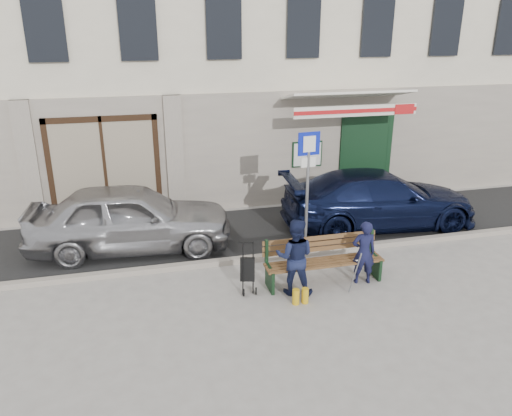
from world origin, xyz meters
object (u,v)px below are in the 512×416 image
object	(u,v)px
car_navy	(379,199)
man	(364,252)
car_silver	(130,218)
parking_sign	(308,173)
bench	(322,262)
stroller	(248,270)
woman	(295,257)

from	to	relation	value
car_navy	man	world-z (taller)	car_navy
car_silver	parking_sign	xyz separation A→B (m)	(3.86, -0.99, 1.07)
parking_sign	bench	bearing A→B (deg)	-103.76
parking_sign	bench	size ratio (longest dim) A/B	1.14
car_silver	man	bearing A→B (deg)	-117.09
parking_sign	man	bearing A→B (deg)	-77.75
parking_sign	man	size ratio (longest dim) A/B	2.08
bench	stroller	bearing A→B (deg)	178.44
parking_sign	woman	xyz separation A→B (m)	(-0.87, -1.82, -1.08)
car_navy	man	size ratio (longest dim) A/B	3.76
bench	stroller	xyz separation A→B (m)	(-1.50, 0.04, -0.02)
bench	stroller	distance (m)	1.50
car_navy	woman	xyz separation A→B (m)	(-3.17, -2.76, 0.04)
bench	stroller	size ratio (longest dim) A/B	2.45
man	woman	size ratio (longest dim) A/B	0.87
car_silver	man	distance (m)	5.23
parking_sign	bench	distance (m)	2.11
car_navy	bench	bearing A→B (deg)	138.55
car_silver	stroller	xyz separation A→B (m)	(2.14, -2.52, -0.34)
car_silver	car_navy	xyz separation A→B (m)	(6.16, -0.05, -0.05)
bench	woman	bearing A→B (deg)	-159.18
parking_sign	man	world-z (taller)	parking_sign
stroller	man	bearing A→B (deg)	8.87
car_silver	bench	xyz separation A→B (m)	(3.64, -2.56, -0.31)
car_silver	woman	distance (m)	4.11
car_silver	car_navy	world-z (taller)	car_silver
parking_sign	woman	world-z (taller)	parking_sign
car_navy	parking_sign	xyz separation A→B (m)	(-2.29, -0.94, 1.12)
man	parking_sign	bearing A→B (deg)	-62.63
car_navy	bench	distance (m)	3.56
parking_sign	bench	world-z (taller)	parking_sign
car_navy	bench	size ratio (longest dim) A/B	2.06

